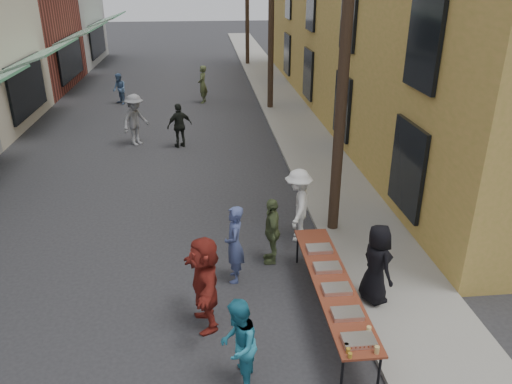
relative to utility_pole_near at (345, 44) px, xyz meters
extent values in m
plane|color=#28282B|center=(-4.30, -3.00, -4.50)|extent=(120.00, 120.00, 0.00)
cube|color=gray|center=(0.70, 12.00, -4.45)|extent=(2.20, 60.00, 0.10)
cylinder|color=#2D2116|center=(0.00, 0.00, 0.00)|extent=(0.26, 0.26, 9.00)
cylinder|color=#2D2116|center=(0.00, 12.00, 0.00)|extent=(0.26, 0.26, 9.00)
cube|color=brown|center=(-0.86, -3.27, -3.77)|extent=(0.70, 4.00, 0.04)
cylinder|color=black|center=(-1.15, -5.15, -4.14)|extent=(0.04, 0.04, 0.71)
cylinder|color=black|center=(-0.57, -5.15, -4.14)|extent=(0.04, 0.04, 0.71)
cylinder|color=black|center=(-1.15, -1.39, -4.14)|extent=(0.04, 0.04, 0.71)
cylinder|color=black|center=(-0.57, -1.39, -4.14)|extent=(0.04, 0.04, 0.71)
cube|color=maroon|center=(-0.86, -4.92, -3.71)|extent=(0.50, 0.33, 0.08)
cube|color=#B2B2B7|center=(-0.86, -4.27, -3.71)|extent=(0.50, 0.33, 0.08)
cube|color=tan|center=(-0.86, -3.57, -3.71)|extent=(0.50, 0.33, 0.08)
cube|color=#B2B2B7|center=(-0.86, -2.87, -3.71)|extent=(0.50, 0.33, 0.08)
cube|color=tan|center=(-0.86, -2.17, -3.71)|extent=(0.50, 0.33, 0.08)
cylinder|color=#A57F26|center=(-1.08, -5.22, -3.71)|extent=(0.07, 0.07, 0.08)
cylinder|color=#A57F26|center=(-1.08, -5.12, -3.71)|extent=(0.07, 0.07, 0.08)
cylinder|color=#A57F26|center=(-1.08, -5.02, -3.71)|extent=(0.07, 0.07, 0.08)
cylinder|color=tan|center=(-0.66, -5.17, -3.69)|extent=(0.08, 0.08, 0.12)
imported|color=#465387|center=(-2.56, -1.89, -3.66)|extent=(0.43, 0.63, 1.67)
imported|color=teal|center=(-2.69, -4.80, -3.73)|extent=(0.74, 0.86, 1.54)
imported|color=white|center=(-0.95, -0.31, -3.61)|extent=(0.94, 1.28, 1.77)
imported|color=#59683C|center=(-1.70, -1.25, -3.74)|extent=(0.43, 0.92, 1.52)
imported|color=maroon|center=(-3.17, -3.29, -3.60)|extent=(0.80, 1.73, 1.79)
imported|color=black|center=(0.05, -3.01, -3.60)|extent=(0.70, 0.89, 1.60)
imported|color=gray|center=(-5.60, 7.35, -3.56)|extent=(1.28, 1.39, 1.88)
imported|color=black|center=(-3.98, 6.90, -3.69)|extent=(1.02, 0.76, 1.62)
imported|color=#4D5833|center=(-3.10, 13.56, -3.60)|extent=(0.54, 0.72, 1.79)
imported|color=#51719D|center=(-7.09, 13.70, -3.77)|extent=(0.86, 0.90, 1.46)
camera|label=1|loc=(-3.04, -10.73, 1.45)|focal=35.00mm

